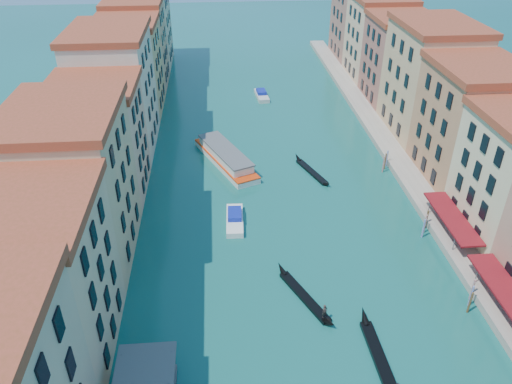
% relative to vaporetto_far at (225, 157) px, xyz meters
% --- Properties ---
extents(left_bank_palazzos, '(12.80, 128.40, 21.00)m').
position_rel_vaporetto_far_xyz_m(left_bank_palazzos, '(-18.58, 2.36, 8.50)').
color(left_bank_palazzos, tan).
rests_on(left_bank_palazzos, ground).
extents(right_bank_palazzos, '(12.80, 128.40, 21.00)m').
position_rel_vaporetto_far_xyz_m(right_bank_palazzos, '(37.42, 2.68, 8.54)').
color(right_bank_palazzos, '#AE4942').
rests_on(right_bank_palazzos, ground).
extents(quay, '(4.00, 140.00, 1.00)m').
position_rel_vaporetto_far_xyz_m(quay, '(29.42, 2.68, -0.70)').
color(quay, gray).
rests_on(quay, ground).
extents(mooring_poles_right, '(1.44, 54.24, 3.20)m').
position_rel_vaporetto_far_xyz_m(mooring_poles_right, '(26.52, -33.52, 0.10)').
color(mooring_poles_right, brown).
rests_on(mooring_poles_right, ground).
extents(vaporetto_far, '(10.82, 18.11, 2.67)m').
position_rel_vaporetto_far_xyz_m(vaporetto_far, '(0.00, 0.00, 0.00)').
color(vaporetto_far, white).
rests_on(vaporetto_far, ground).
extents(gondola_fore, '(5.81, 11.36, 2.41)m').
position_rel_vaporetto_far_xyz_m(gondola_fore, '(8.08, -33.64, -0.80)').
color(gondola_fore, black).
rests_on(gondola_fore, ground).
extents(gondola_right, '(1.51, 13.57, 2.71)m').
position_rel_vaporetto_far_xyz_m(gondola_right, '(14.14, -43.65, -0.68)').
color(gondola_right, black).
rests_on(gondola_right, ground).
extents(gondola_far, '(4.82, 11.10, 1.63)m').
position_rel_vaporetto_far_xyz_m(gondola_far, '(14.05, -4.44, -0.87)').
color(gondola_far, black).
rests_on(gondola_far, ground).
extents(motorboat_mid, '(2.60, 7.46, 1.53)m').
position_rel_vaporetto_far_xyz_m(motorboat_mid, '(0.75, -17.78, -0.61)').
color(motorboat_mid, white).
rests_on(motorboat_mid, ground).
extents(motorboat_far, '(2.93, 7.54, 1.53)m').
position_rel_vaporetto_far_xyz_m(motorboat_far, '(9.01, 30.40, -0.61)').
color(motorboat_far, silver).
rests_on(motorboat_far, ground).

